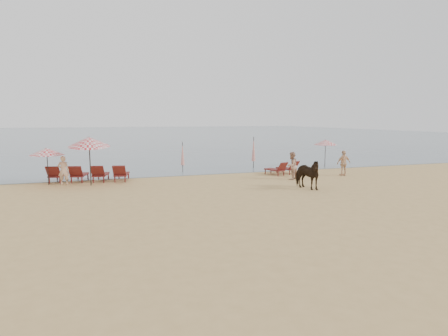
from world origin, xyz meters
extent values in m
plane|color=tan|center=(0.00, 0.00, 0.00)|extent=(120.00, 120.00, 0.00)
cube|color=#51606B|center=(0.00, 80.00, 0.00)|extent=(160.00, 140.00, 0.06)
cube|color=maroon|center=(-8.45, 10.18, 0.38)|extent=(1.02, 1.65, 0.09)
cube|color=maroon|center=(-8.62, 9.37, 0.69)|extent=(0.80, 0.64, 0.67)
cube|color=maroon|center=(-7.27, 9.92, 0.38)|extent=(1.02, 1.65, 0.09)
cube|color=maroon|center=(-7.44, 9.12, 0.69)|extent=(0.80, 0.64, 0.67)
cube|color=maroon|center=(-6.09, 9.67, 0.38)|extent=(1.02, 1.65, 0.09)
cube|color=maroon|center=(-6.27, 8.87, 0.69)|extent=(0.80, 0.64, 0.67)
cube|color=maroon|center=(-4.92, 9.42, 0.38)|extent=(1.02, 1.65, 0.09)
cube|color=maroon|center=(-5.09, 8.62, 0.69)|extent=(0.80, 0.64, 0.67)
cube|color=maroon|center=(4.67, 8.62, 0.34)|extent=(1.01, 1.48, 0.08)
cube|color=maroon|center=(4.89, 7.93, 0.61)|extent=(0.73, 0.61, 0.59)
cube|color=maroon|center=(5.68, 8.95, 0.34)|extent=(1.01, 1.48, 0.08)
cube|color=maroon|center=(5.90, 8.26, 0.61)|extent=(0.73, 0.61, 0.59)
cylinder|color=black|center=(-8.86, 9.17, 0.95)|extent=(0.04, 0.04, 1.89)
cone|color=red|center=(-8.86, 9.17, 1.85)|extent=(1.81, 1.81, 0.39)
sphere|color=black|center=(-8.86, 9.17, 2.02)|extent=(0.07, 0.07, 0.07)
cylinder|color=black|center=(-6.63, 8.26, 1.23)|extent=(0.06, 0.06, 2.46)
cone|color=red|center=(-6.63, 8.26, 2.40)|extent=(2.17, 2.22, 0.74)
sphere|color=black|center=(-6.63, 8.26, 2.63)|extent=(0.09, 0.09, 0.09)
cylinder|color=black|center=(9.94, 10.84, 0.96)|extent=(0.04, 0.04, 1.93)
cone|color=red|center=(9.94, 10.84, 1.88)|extent=(1.71, 1.71, 0.39)
sphere|color=black|center=(9.94, 10.84, 2.06)|extent=(0.07, 0.07, 0.07)
cylinder|color=black|center=(-0.79, 11.54, 1.03)|extent=(0.04, 0.04, 2.07)
cone|color=red|center=(-0.79, 11.54, 1.28)|extent=(0.25, 0.25, 1.55)
cylinder|color=black|center=(4.54, 11.84, 1.16)|extent=(0.05, 0.05, 2.33)
cone|color=red|center=(4.54, 11.84, 1.44)|extent=(0.28, 0.28, 1.74)
imported|color=black|center=(4.07, 3.64, 0.78)|extent=(1.33, 2.02, 1.57)
imported|color=#DCAF89|center=(-8.05, 8.97, 0.80)|extent=(0.61, 0.42, 1.61)
imported|color=tan|center=(4.82, 6.60, 0.83)|extent=(1.02, 0.96, 1.67)
imported|color=#DCB089|center=(8.72, 6.89, 0.81)|extent=(0.96, 0.42, 1.63)
camera|label=1|loc=(-6.06, -13.27, 3.66)|focal=30.00mm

